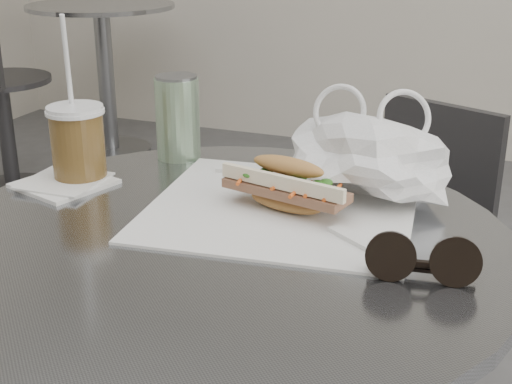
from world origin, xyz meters
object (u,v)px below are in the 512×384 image
(banh_mi, at_px, (287,186))
(sunglasses, at_px, (422,263))
(bg_table, at_px, (105,62))
(chair_far, at_px, (395,284))
(iced_coffee, at_px, (78,143))
(drink_can, at_px, (178,117))

(banh_mi, bearing_deg, sunglasses, -19.91)
(bg_table, distance_m, sunglasses, 2.92)
(chair_far, distance_m, iced_coffee, 0.87)
(bg_table, bearing_deg, drink_can, -53.95)
(chair_far, relative_size, drink_can, 5.23)
(drink_can, bearing_deg, sunglasses, -33.01)
(iced_coffee, bearing_deg, sunglasses, -14.04)
(drink_can, bearing_deg, bg_table, 126.05)
(chair_far, bearing_deg, bg_table, -16.33)
(chair_far, distance_m, sunglasses, 0.88)
(bg_table, distance_m, drink_can, 2.42)
(iced_coffee, distance_m, sunglasses, 0.56)
(banh_mi, xyz_separation_m, iced_coffee, (-0.34, 0.00, 0.02))
(banh_mi, distance_m, iced_coffee, 0.34)
(banh_mi, relative_size, sunglasses, 1.81)
(bg_table, distance_m, banh_mi, 2.69)
(bg_table, height_order, sunglasses, sunglasses)
(sunglasses, bearing_deg, chair_far, 90.92)
(bg_table, xyz_separation_m, drink_can, (1.41, -1.93, 0.34))
(bg_table, xyz_separation_m, iced_coffee, (1.32, -2.09, 0.34))
(banh_mi, bearing_deg, chair_far, 97.45)
(sunglasses, height_order, drink_can, drink_can)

